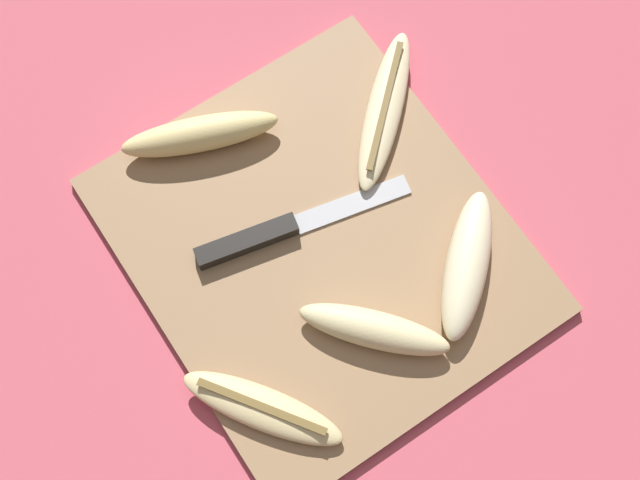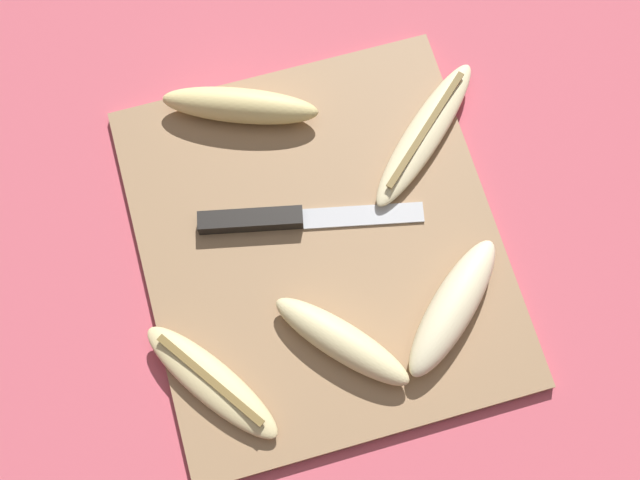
# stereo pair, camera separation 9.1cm
# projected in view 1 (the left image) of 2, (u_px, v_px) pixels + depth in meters

# --- Properties ---
(ground_plane) EXTENTS (4.00, 4.00, 0.00)m
(ground_plane) POSITION_uv_depth(u_px,v_px,m) (320.00, 247.00, 0.93)
(ground_plane) COLOR #C65160
(cutting_board) EXTENTS (0.41, 0.37, 0.01)m
(cutting_board) POSITION_uv_depth(u_px,v_px,m) (320.00, 245.00, 0.93)
(cutting_board) COLOR #997551
(cutting_board) RESTS_ON ground_plane
(knife) EXTENTS (0.07, 0.23, 0.02)m
(knife) POSITION_uv_depth(u_px,v_px,m) (266.00, 235.00, 0.92)
(knife) COLOR black
(knife) RESTS_ON cutting_board
(banana_bright_far) EXTENTS (0.14, 0.15, 0.04)m
(banana_bright_far) POSITION_uv_depth(u_px,v_px,m) (467.00, 265.00, 0.90)
(banana_bright_far) COLOR beige
(banana_bright_far) RESTS_ON cutting_board
(banana_cream_curved) EXTENTS (0.16, 0.17, 0.02)m
(banana_cream_curved) POSITION_uv_depth(u_px,v_px,m) (384.00, 109.00, 0.96)
(banana_cream_curved) COLOR beige
(banana_cream_curved) RESTS_ON cutting_board
(banana_golden_short) EXTENTS (0.10, 0.17, 0.04)m
(banana_golden_short) POSITION_uv_depth(u_px,v_px,m) (200.00, 134.00, 0.94)
(banana_golden_short) COLOR #EDD689
(banana_golden_short) RESTS_ON cutting_board
(banana_mellow_near) EXTENTS (0.16, 0.13, 0.02)m
(banana_mellow_near) POSITION_uv_depth(u_px,v_px,m) (262.00, 408.00, 0.86)
(banana_mellow_near) COLOR beige
(banana_mellow_near) RESTS_ON cutting_board
(banana_soft_right) EXTENTS (0.14, 0.13, 0.03)m
(banana_soft_right) POSITION_uv_depth(u_px,v_px,m) (374.00, 329.00, 0.88)
(banana_soft_right) COLOR beige
(banana_soft_right) RESTS_ON cutting_board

